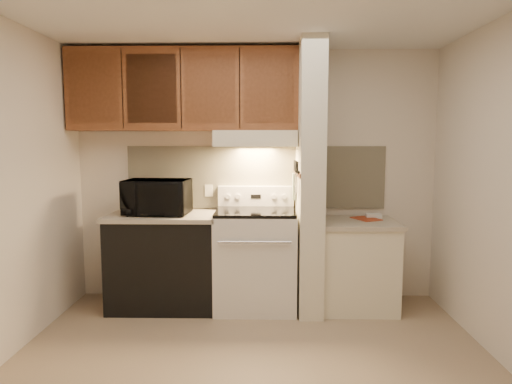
{
  "coord_description": "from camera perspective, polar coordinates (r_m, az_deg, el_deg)",
  "views": [
    {
      "loc": [
        0.09,
        -3.12,
        1.61
      ],
      "look_at": [
        0.01,
        0.75,
        1.17
      ],
      "focal_mm": 32.0,
      "sensor_mm": 36.0,
      "label": 1
    }
  ],
  "objects": [
    {
      "name": "floor",
      "position": [
        3.51,
        -0.49,
        -20.79
      ],
      "size": [
        3.6,
        3.6,
        0.0
      ],
      "primitive_type": "plane",
      "color": "tan",
      "rests_on": "ground"
    },
    {
      "name": "ceiling",
      "position": [
        3.25,
        -0.54,
        22.42
      ],
      "size": [
        3.6,
        3.6,
        0.0
      ],
      "primitive_type": "plane",
      "rotation": [
        3.14,
        0.0,
        0.0
      ],
      "color": "white",
      "rests_on": "wall_back"
    },
    {
      "name": "wall_back",
      "position": [
        4.63,
        0.0,
        2.04
      ],
      "size": [
        3.6,
        2.5,
        0.02
      ],
      "primitive_type": "cube",
      "rotation": [
        1.57,
        0.0,
        0.0
      ],
      "color": "silver",
      "rests_on": "floor"
    },
    {
      "name": "backsplash",
      "position": [
        4.62,
        -0.0,
        1.85
      ],
      "size": [
        2.6,
        0.02,
        0.63
      ],
      "primitive_type": "cube",
      "color": "beige",
      "rests_on": "wall_back"
    },
    {
      "name": "range_body",
      "position": [
        4.43,
        -0.08,
        -8.56
      ],
      "size": [
        0.76,
        0.65,
        0.92
      ],
      "primitive_type": "cube",
      "color": "silver",
      "rests_on": "floor"
    },
    {
      "name": "oven_window",
      "position": [
        4.11,
        -0.18,
        -9.16
      ],
      "size": [
        0.5,
        0.01,
        0.3
      ],
      "primitive_type": "cube",
      "color": "black",
      "rests_on": "range_body"
    },
    {
      "name": "oven_handle",
      "position": [
        4.02,
        -0.19,
        -6.29
      ],
      "size": [
        0.65,
        0.02,
        0.02
      ],
      "primitive_type": "cylinder",
      "rotation": [
        0.0,
        1.57,
        0.0
      ],
      "color": "silver",
      "rests_on": "range_body"
    },
    {
      "name": "cooktop",
      "position": [
        4.33,
        -0.09,
        -2.47
      ],
      "size": [
        0.74,
        0.64,
        0.03
      ],
      "primitive_type": "cube",
      "color": "black",
      "rests_on": "range_body"
    },
    {
      "name": "range_backguard",
      "position": [
        4.59,
        -0.01,
        -0.5
      ],
      "size": [
        0.76,
        0.08,
        0.2
      ],
      "primitive_type": "cube",
      "color": "silver",
      "rests_on": "range_body"
    },
    {
      "name": "range_display",
      "position": [
        4.55,
        -0.02,
        -0.56
      ],
      "size": [
        0.1,
        0.01,
        0.04
      ],
      "primitive_type": "cube",
      "color": "black",
      "rests_on": "range_backguard"
    },
    {
      "name": "range_knob_left_outer",
      "position": [
        4.56,
        -3.54,
        -0.56
      ],
      "size": [
        0.05,
        0.02,
        0.05
      ],
      "primitive_type": "cylinder",
      "rotation": [
        1.57,
        0.0,
        0.0
      ],
      "color": "silver",
      "rests_on": "range_backguard"
    },
    {
      "name": "range_knob_left_inner",
      "position": [
        4.56,
        -2.29,
        -0.56
      ],
      "size": [
        0.05,
        0.02,
        0.05
      ],
      "primitive_type": "cylinder",
      "rotation": [
        1.57,
        0.0,
        0.0
      ],
      "color": "silver",
      "rests_on": "range_backguard"
    },
    {
      "name": "range_knob_right_inner",
      "position": [
        4.55,
        2.24,
        -0.57
      ],
      "size": [
        0.05,
        0.02,
        0.05
      ],
      "primitive_type": "cylinder",
      "rotation": [
        1.57,
        0.0,
        0.0
      ],
      "color": "silver",
      "rests_on": "range_backguard"
    },
    {
      "name": "range_knob_right_outer",
      "position": [
        4.55,
        3.5,
        -0.58
      ],
      "size": [
        0.05,
        0.02,
        0.05
      ],
      "primitive_type": "cylinder",
      "rotation": [
        1.57,
        0.0,
        0.0
      ],
      "color": "silver",
      "rests_on": "range_backguard"
    },
    {
      "name": "dishwasher_front",
      "position": [
        4.55,
        -11.37,
        -8.61
      ],
      "size": [
        1.0,
        0.63,
        0.87
      ],
      "primitive_type": "cube",
      "color": "black",
      "rests_on": "floor"
    },
    {
      "name": "left_countertop",
      "position": [
        4.45,
        -11.5,
        -2.94
      ],
      "size": [
        1.04,
        0.67,
        0.04
      ],
      "primitive_type": "cube",
      "color": "#B4A993",
      "rests_on": "dishwasher_front"
    },
    {
      "name": "spoon_rest",
      "position": [
        4.63,
        -10.54,
        -2.21
      ],
      "size": [
        0.22,
        0.08,
        0.01
      ],
      "primitive_type": "cube",
      "rotation": [
        0.0,
        0.0,
        -0.03
      ],
      "color": "black",
      "rests_on": "left_countertop"
    },
    {
      "name": "teal_jar",
      "position": [
        4.33,
        -11.16,
        -2.26
      ],
      "size": [
        0.1,
        0.1,
        0.1
      ],
      "primitive_type": "cylinder",
      "rotation": [
        0.0,
        0.0,
        -0.1
      ],
      "color": "#216154",
      "rests_on": "left_countertop"
    },
    {
      "name": "outlet",
      "position": [
        4.66,
        -5.92,
        0.18
      ],
      "size": [
        0.08,
        0.01,
        0.12
      ],
      "primitive_type": "cube",
      "color": "beige",
      "rests_on": "backsplash"
    },
    {
      "name": "microwave",
      "position": [
        4.42,
        -12.24,
        -0.61
      ],
      "size": [
        0.61,
        0.43,
        0.33
      ],
      "primitive_type": "imported",
      "rotation": [
        0.0,
        0.0,
        -0.05
      ],
      "color": "black",
      "rests_on": "left_countertop"
    },
    {
      "name": "partition_pillar",
      "position": [
        4.31,
        6.72,
        1.66
      ],
      "size": [
        0.22,
        0.7,
        2.5
      ],
      "primitive_type": "cube",
      "color": "beige",
      "rests_on": "floor"
    },
    {
      "name": "pillar_trim",
      "position": [
        4.29,
        5.18,
        2.33
      ],
      "size": [
        0.01,
        0.7,
        0.04
      ],
      "primitive_type": "cube",
      "color": "brown",
      "rests_on": "partition_pillar"
    },
    {
      "name": "knife_strip",
      "position": [
        4.24,
        5.15,
        2.55
      ],
      "size": [
        0.02,
        0.42,
        0.04
      ],
      "primitive_type": "cube",
      "color": "black",
      "rests_on": "partition_pillar"
    },
    {
      "name": "knife_blade_a",
      "position": [
        4.09,
        5.13,
        1.0
      ],
      "size": [
        0.01,
        0.03,
        0.16
      ],
      "primitive_type": "cube",
      "color": "silver",
      "rests_on": "knife_strip"
    },
    {
      "name": "knife_handle_a",
      "position": [
        4.07,
        5.16,
        3.09
      ],
      "size": [
        0.02,
        0.02,
        0.1
      ],
      "primitive_type": "cylinder",
      "color": "black",
      "rests_on": "knife_strip"
    },
    {
      "name": "knife_blade_b",
      "position": [
        4.17,
        5.05,
        0.97
      ],
      "size": [
        0.01,
        0.04,
        0.18
      ],
      "primitive_type": "cube",
      "color": "silver",
      "rests_on": "knife_strip"
    },
    {
      "name": "knife_handle_b",
      "position": [
        4.17,
        5.06,
        3.18
      ],
      "size": [
        0.02,
        0.02,
        0.1
      ],
      "primitive_type": "cylinder",
      "color": "black",
      "rests_on": "knife_strip"
    },
    {
      "name": "knife_blade_c",
      "position": [
        4.25,
        4.98,
        0.93
      ],
      "size": [
        0.01,
        0.04,
        0.2
      ],
      "primitive_type": "cube",
      "color": "silver",
      "rests_on": "knife_strip"
    },
    {
      "name": "knife_handle_c",
      "position": [
        4.22,
        5.01,
        3.22
      ],
      "size": [
        0.02,
        0.02,
        0.1
      ],
      "primitive_type": "cylinder",
      "color": "black",
      "rests_on": "knife_strip"
    },
    {
      "name": "knife_blade_d",
      "position": [
        4.32,
        4.91,
        1.3
      ],
      "size": [
        0.01,
        0.04,
        0.16
      ],
      "primitive_type": "cube",
      "color": "silver",
      "rests_on": "knife_strip"
    },
    {
      "name": "knife_handle_d",
      "position": [
        4.32,
        4.93,
        3.29
      ],
      "size": [
        0.02,
        0.02,
        0.1
      ],
      "primitive_type": "cylinder",
      "color": "black",
      "rests_on": "knife_strip"
    },
    {
      "name": "knife_blade_e",
      "position": [
        4.4,
        4.84,
        1.26
      ],
      "size": [
        0.01,
        0.04,
        0.18
      ],
      "primitive_type": "cube",
      "color": "silver",
      "rests_on": "knife_strip"
    },
    {
      "name": "knife_handle_e",
      "position": [
        4.39,
        4.86,
        3.35
      ],
      "size": [
        0.02,
        0.02,
        0.1
      ],
      "primitive_type": "cylinder",
      "color": "black",
      "rests_on": "knife_strip"
    },
    {
      "name": "oven_mitt",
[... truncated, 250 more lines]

